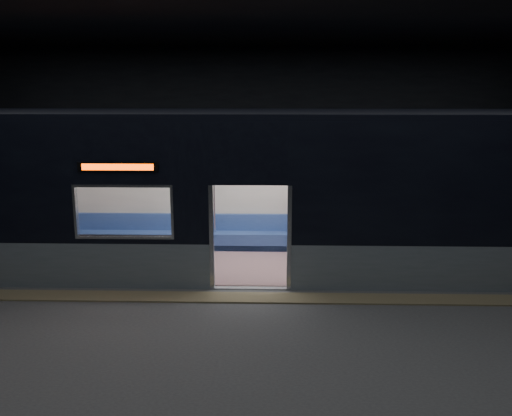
{
  "coord_description": "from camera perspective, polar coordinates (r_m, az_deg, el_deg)",
  "views": [
    {
      "loc": [
        0.38,
        -8.88,
        3.8
      ],
      "look_at": [
        0.07,
        2.3,
        1.34
      ],
      "focal_mm": 38.0,
      "sensor_mm": 36.0,
      "label": 1
    }
  ],
  "objects": [
    {
      "name": "station_envelope",
      "position": [
        8.89,
        -0.9,
        11.55
      ],
      "size": [
        24.0,
        14.0,
        5.0
      ],
      "color": "black",
      "rests_on": "station_floor"
    },
    {
      "name": "passenger",
      "position": [
        12.81,
        5.23,
        -1.1
      ],
      "size": [
        0.44,
        0.73,
        1.41
      ],
      "rotation": [
        0.0,
        0.0,
        0.14
      ],
      "color": "black",
      "rests_on": "metro_car"
    },
    {
      "name": "metro_car",
      "position": [
        11.6,
        -0.33,
        2.72
      ],
      "size": [
        18.0,
        3.04,
        3.35
      ],
      "color": "gray",
      "rests_on": "station_floor"
    },
    {
      "name": "station_floor",
      "position": [
        9.67,
        -0.82,
        -10.74
      ],
      "size": [
        24.0,
        14.0,
        0.01
      ],
      "primitive_type": "cube",
      "color": "#47494C",
      "rests_on": "ground"
    },
    {
      "name": "handbag",
      "position": [
        12.61,
        5.31,
        -1.9
      ],
      "size": [
        0.39,
        0.37,
        0.15
      ],
      "primitive_type": "cube",
      "rotation": [
        0.0,
        0.0,
        0.41
      ],
      "color": "black",
      "rests_on": "passenger"
    },
    {
      "name": "tactile_strip",
      "position": [
        10.17,
        -0.69,
        -9.42
      ],
      "size": [
        22.8,
        0.5,
        0.03
      ],
      "primitive_type": "cube",
      "color": "#8C7F59",
      "rests_on": "station_floor"
    },
    {
      "name": "transit_map",
      "position": [
        13.23,
        13.25,
        1.81
      ],
      "size": [
        0.89,
        0.03,
        0.58
      ],
      "primitive_type": "cube",
      "color": "white",
      "rests_on": "metro_car"
    }
  ]
}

